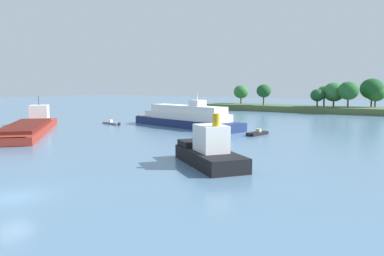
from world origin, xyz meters
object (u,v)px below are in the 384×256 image
(tugboat, at_px, (209,151))
(white_riverboat, at_px, (186,118))
(fishing_skiff, at_px, (257,133))
(small_motorboat, at_px, (112,123))
(cargo_barge, at_px, (29,127))

(tugboat, distance_m, white_riverboat, 33.77)
(tugboat, height_order, fishing_skiff, tugboat)
(small_motorboat, bearing_deg, cargo_barge, -97.84)
(white_riverboat, bearing_deg, fishing_skiff, -13.02)
(small_motorboat, bearing_deg, fishing_skiff, 0.58)
(tugboat, bearing_deg, small_motorboat, 147.13)
(white_riverboat, distance_m, fishing_skiff, 16.37)
(fishing_skiff, bearing_deg, cargo_barge, -152.62)
(small_motorboat, height_order, white_riverboat, white_riverboat)
(cargo_barge, xyz_separation_m, white_riverboat, (17.41, 20.92, 0.82))
(small_motorboat, distance_m, white_riverboat, 15.67)
(small_motorboat, xyz_separation_m, fishing_skiff, (30.97, 0.31, 0.05))
(tugboat, bearing_deg, white_riverboat, 127.17)
(small_motorboat, bearing_deg, tugboat, -32.87)
(cargo_barge, relative_size, small_motorboat, 4.50)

